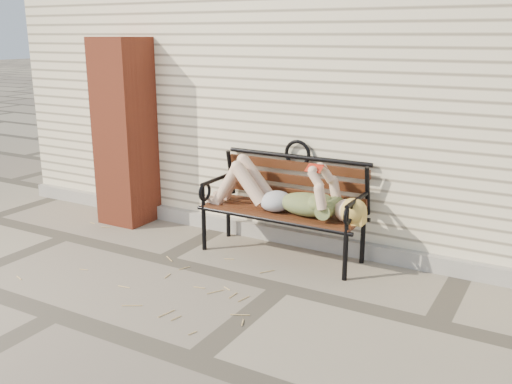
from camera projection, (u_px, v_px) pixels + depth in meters
The scene contains 7 objects.
ground at pixel (282, 288), 4.71m from camera, with size 80.00×80.00×0.00m, color gray.
house_wall at pixel (397, 80), 6.82m from camera, with size 8.00×4.00×3.00m, color #F5E7C0.
foundation_strip at pixel (327, 243), 5.50m from camera, with size 8.00×0.10×0.15m, color #ABA69A.
brick_pillar at pixel (125, 132), 6.17m from camera, with size 0.50×0.50×2.00m, color #993B22.
garden_bench at pixel (286, 193), 5.32m from camera, with size 1.64×0.65×1.06m.
reading_woman at pixel (281, 193), 5.19m from camera, with size 1.55×0.35×0.49m.
straw_scatter at pixel (108, 266), 5.13m from camera, with size 2.90×1.61×0.01m.
Camera 1 is at (1.95, -3.87, 2.03)m, focal length 40.00 mm.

